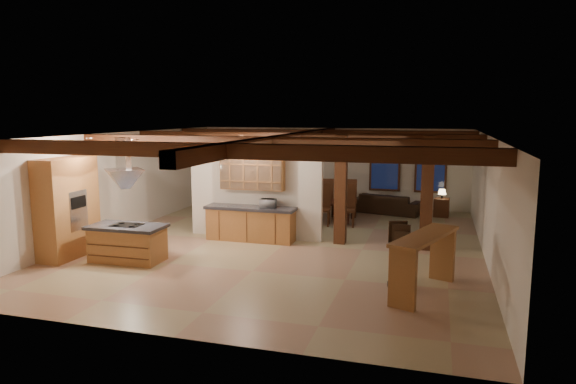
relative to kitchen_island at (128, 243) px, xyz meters
name	(u,v)px	position (x,y,z in m)	size (l,w,h in m)	color
ground	(285,244)	(3.08, 2.56, -0.44)	(12.00, 12.00, 0.00)	tan
room_walls	(285,178)	(3.08, 2.56, 1.34)	(12.00, 12.00, 12.00)	silver
ceiling_beams	(285,140)	(3.08, 2.56, 2.32)	(10.00, 12.00, 0.28)	#3E1B0F
timber_posts	(383,179)	(5.58, 3.06, 1.32)	(2.50, 0.30, 2.90)	#3E1B0F
partition_wall	(255,198)	(2.08, 3.06, 0.66)	(3.80, 0.18, 2.20)	silver
pantry_cabinet	(67,208)	(-1.58, -0.04, 0.76)	(0.67, 1.60, 2.40)	#9C6432
back_counter	(251,223)	(2.08, 2.67, 0.04)	(2.50, 0.66, 0.94)	#9C6432
upper_display_cabinet	(253,172)	(2.08, 2.87, 1.41)	(1.80, 0.36, 0.95)	#9C6432
range_hood	(125,186)	(0.00, 0.00, 1.34)	(1.10, 1.10, 1.40)	silver
back_windows	(408,168)	(5.88, 8.49, 1.06)	(2.70, 0.07, 1.70)	#3E1B0F
framed_art	(292,160)	(1.58, 8.49, 1.26)	(0.65, 0.05, 0.85)	#3E1B0F
recessed_cans	(158,138)	(0.55, 0.62, 2.43)	(3.16, 2.46, 0.03)	silver
kitchen_island	(128,243)	(0.00, 0.00, 0.00)	(1.78, 0.97, 0.87)	#9C6432
dining_table	(325,211)	(3.47, 5.81, -0.12)	(1.80, 1.00, 0.63)	#3F1B0F
sofa	(387,203)	(5.27, 7.64, -0.10)	(2.30, 0.90, 0.67)	black
microwave	(268,203)	(2.58, 2.67, 0.62)	(0.42, 0.28, 0.23)	silver
bar_counter	(425,254)	(6.74, -0.30, 0.34)	(1.28, 2.27, 1.16)	#9C6432
side_table	(441,208)	(7.09, 7.53, -0.13)	(0.49, 0.49, 0.61)	#3E1B0F
table_lamp	(442,192)	(7.09, 7.53, 0.40)	(0.27, 0.27, 0.31)	black
bar_stool_a	(399,256)	(6.25, -0.02, 0.19)	(0.43, 0.43, 1.23)	black
bar_stool_b	(399,260)	(6.25, -0.06, 0.12)	(0.41, 0.42, 1.11)	black
bar_stool_c	(399,253)	(6.23, 0.10, 0.21)	(0.47, 0.48, 1.28)	black
dining_chairs	(325,200)	(3.47, 5.81, 0.22)	(2.19, 2.19, 1.30)	#3E1B0F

